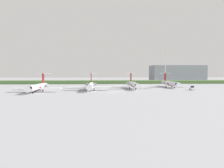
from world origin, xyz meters
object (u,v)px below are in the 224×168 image
regional_jet_second (90,86)px  regional_jet_third (133,84)px  baggage_tug (192,88)px  safety_cone_front_marker (130,91)px  antenna_mast (165,72)px  regional_jet_nearest (38,87)px  regional_jet_fourth (170,83)px

regional_jet_second → regional_jet_third: size_ratio=1.00×
baggage_tug → safety_cone_front_marker: (-33.92, -5.56, -0.73)m
safety_cone_front_marker → baggage_tug: bearing=9.3°
antenna_mast → baggage_tug: bearing=-89.5°
regional_jet_nearest → baggage_tug: regional_jet_nearest is taller
regional_jet_second → regional_jet_fourth: same height
regional_jet_third → regional_jet_nearest: bearing=-160.2°
regional_jet_second → baggage_tug: 53.89m
antenna_mast → baggage_tug: (0.41, -47.41, -8.71)m
regional_jet_fourth → regional_jet_third: bearing=-156.4°
antenna_mast → baggage_tug: antenna_mast is taller
regional_jet_nearest → regional_jet_third: 52.20m
antenna_mast → safety_cone_front_marker: 63.39m
regional_jet_nearest → safety_cone_front_marker: regional_jet_nearest is taller
regional_jet_second → regional_jet_third: 25.96m
regional_jet_third → antenna_mast: (29.27, 36.31, 7.18)m
regional_jet_nearest → safety_cone_front_marker: 44.94m
regional_jet_third → regional_jet_fourth: same height
regional_jet_fourth → baggage_tug: bearing=-77.4°
antenna_mast → regional_jet_third: bearing=-128.9°
regional_jet_third → baggage_tug: regional_jet_third is taller
baggage_tug → safety_cone_front_marker: baggage_tug is taller
regional_jet_nearest → baggage_tug: bearing=4.8°
regional_jet_nearest → regional_jet_third: (49.11, 17.68, 0.00)m
baggage_tug → safety_cone_front_marker: size_ratio=5.82×
safety_cone_front_marker → regional_jet_second: bearing=160.1°
regional_jet_second → regional_jet_third: bearing=21.4°
safety_cone_front_marker → regional_jet_nearest: bearing=-178.7°
regional_jet_nearest → safety_cone_front_marker: bearing=1.3°
regional_jet_second → safety_cone_front_marker: bearing=-19.9°
regional_jet_nearest → antenna_mast: (78.38, 53.99, 7.18)m
regional_jet_second → safety_cone_front_marker: regional_jet_second is taller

